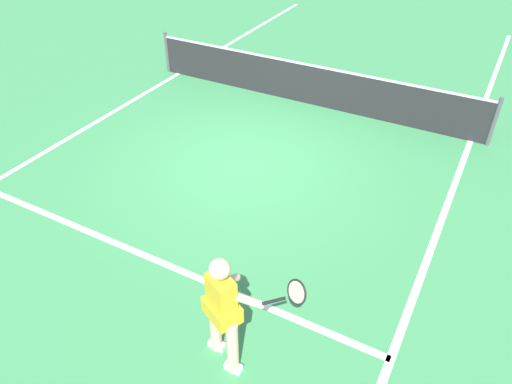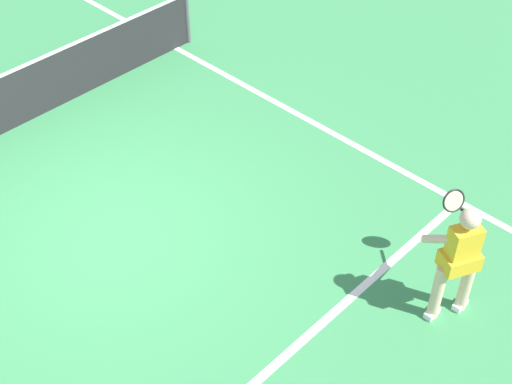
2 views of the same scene
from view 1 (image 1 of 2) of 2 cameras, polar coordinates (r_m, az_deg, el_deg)
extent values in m
plane|color=#38844C|center=(8.88, -1.47, 3.35)|extent=(28.57, 28.57, 0.00)
cube|color=white|center=(7.13, -12.68, -7.43)|extent=(7.05, 0.10, 0.01)
cube|color=white|center=(10.85, -18.02, 8.06)|extent=(0.10, 19.98, 0.01)
cube|color=white|center=(8.04, 20.93, -3.40)|extent=(0.10, 19.98, 0.01)
cylinder|color=#4C4C51|center=(12.75, -10.45, 15.89)|extent=(0.08, 0.08, 1.00)
cylinder|color=#4C4C51|center=(10.25, 26.27, 7.41)|extent=(0.08, 0.08, 1.00)
cube|color=#232326|center=(10.94, 6.11, 12.45)|extent=(7.57, 0.02, 0.88)
cube|color=white|center=(10.76, 6.27, 14.68)|extent=(7.57, 0.02, 0.04)
cylinder|color=beige|center=(5.67, -4.81, -15.43)|extent=(0.13, 0.13, 0.78)
cylinder|color=beige|center=(5.48, -2.77, -17.89)|extent=(0.13, 0.13, 0.78)
cube|color=white|center=(5.95, -4.63, -17.52)|extent=(0.20, 0.10, 0.08)
cube|color=white|center=(5.77, -2.66, -19.93)|extent=(0.20, 0.10, 0.08)
cube|color=gold|center=(5.07, -4.11, -12.22)|extent=(0.38, 0.32, 0.52)
cube|color=gold|center=(5.22, -4.01, -13.67)|extent=(0.48, 0.43, 0.20)
sphere|color=beige|center=(4.78, -4.31, -9.04)|extent=(0.22, 0.22, 0.22)
cylinder|color=beige|center=(5.19, -3.57, -10.35)|extent=(0.10, 0.48, 0.37)
cylinder|color=beige|center=(5.02, -1.71, -12.41)|extent=(0.43, 0.37, 0.37)
cylinder|color=black|center=(5.05, 2.14, -12.71)|extent=(0.16, 0.28, 0.14)
torus|color=black|center=(5.22, 4.82, -11.68)|extent=(0.31, 0.23, 0.28)
cylinder|color=beige|center=(5.22, 4.82, -11.68)|extent=(0.25, 0.19, 0.23)
camera|label=2|loc=(7.38, -69.32, 29.97)|focal=51.19mm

